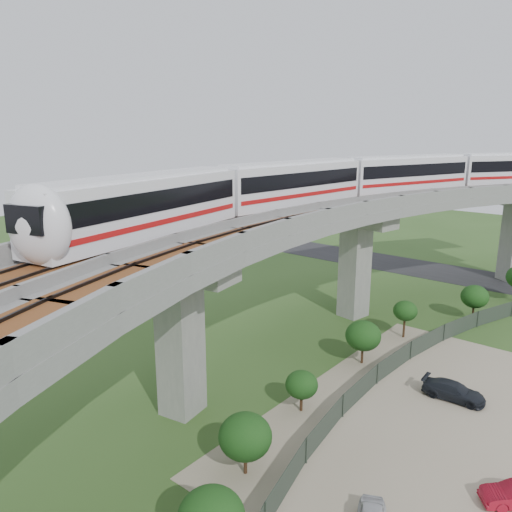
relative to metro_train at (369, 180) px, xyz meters
name	(u,v)px	position (x,y,z in m)	size (l,w,h in m)	color
ground	(276,350)	(-1.40, -11.18, -12.31)	(160.00, 160.00, 0.00)	#325221
dirt_lot	(450,428)	(12.60, -13.18, -12.29)	(18.00, 26.00, 0.04)	gray
asphalt_road	(424,269)	(-1.40, 18.82, -12.29)	(60.00, 8.00, 0.03)	#232326
viaduct	(322,242)	(2.44, -11.18, -3.26)	(19.58, 73.98, 11.40)	#99968E
metro_train	(369,180)	(0.00, 0.00, 0.00)	(17.07, 60.20, 3.64)	white
fence	(396,380)	(8.35, -11.18, -11.56)	(3.87, 38.73, 1.50)	#2D382D
tree_1	(475,297)	(8.37, 4.95, -10.10)	(2.38, 2.38, 3.23)	#382314
tree_2	(405,311)	(5.21, -2.64, -10.01)	(1.92, 1.92, 3.13)	#382314
tree_3	(363,336)	(4.83, -9.05, -10.15)	(2.55, 2.55, 3.25)	#382314
tree_4	(302,385)	(5.03, -17.10, -10.57)	(1.96, 1.96, 2.58)	#382314
tree_5	(245,436)	(6.14, -23.54, -10.24)	(2.62, 2.62, 3.19)	#382314
car_dark	(454,391)	(11.65, -9.93, -11.72)	(1.54, 3.78, 1.10)	black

